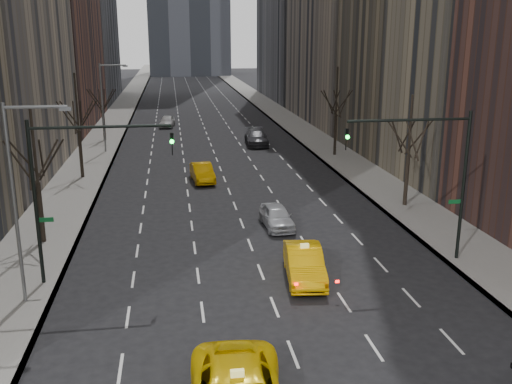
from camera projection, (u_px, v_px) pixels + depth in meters
name	position (u px, v px, depth m)	size (l,w,h in m)	color
sidewalk_left	(116.00, 119.00, 83.11)	(4.50, 320.00, 0.15)	slate
sidewalk_right	(281.00, 116.00, 86.58)	(4.50, 320.00, 0.15)	slate
tree_lw_b	(38.00, 183.00, 32.59)	(3.36, 3.50, 7.82)	black
tree_lw_c	(79.00, 132.00, 47.76)	(3.36, 3.50, 8.74)	black
tree_lw_d	(103.00, 110.00, 65.05)	(3.36, 3.50, 7.36)	black
tree_rw_b	(408.00, 156.00, 39.81)	(3.36, 3.50, 7.82)	black
tree_rw_c	(336.00, 116.00, 56.89)	(3.36, 3.50, 8.74)	black
traffic_mast_left	(70.00, 175.00, 26.80)	(6.69, 0.39, 8.00)	black
traffic_mast_right	(435.00, 163.00, 29.39)	(6.69, 0.39, 8.00)	black
streetlight_near	(21.00, 185.00, 24.62)	(2.83, 0.22, 9.00)	slate
streetlight_far	(106.00, 99.00, 57.99)	(2.83, 0.22, 9.00)	slate
taxi_sedan	(304.00, 263.00, 28.52)	(1.75, 5.03, 1.66)	#FFB605
silver_sedan_ahead	(277.00, 216.00, 36.26)	(1.71, 4.25, 1.45)	#A8ABB1
far_taxi	(202.00, 173.00, 47.68)	(1.61, 4.62, 1.52)	#DC9704
far_suv_grey	(256.00, 137.00, 63.55)	(2.36, 5.81, 1.69)	#2F2F34
far_car_white	(167.00, 121.00, 76.12)	(1.79, 4.46, 1.52)	#B9B9B9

